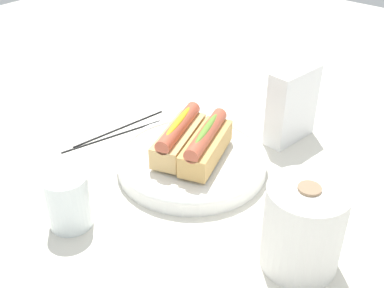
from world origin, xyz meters
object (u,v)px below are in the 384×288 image
serving_bowl (192,160)px  hotdog_back (206,144)px  hotdog_front (178,137)px  water_glass (69,203)px  paper_towel_roll (303,227)px  chopstick_near (113,135)px  napkin_box (292,105)px  chopstick_far (120,128)px

serving_bowl → hotdog_back: 0.05m
hotdog_front → water_glass: bearing=-5.6°
hotdog_front → paper_towel_roll: bearing=76.6°
hotdog_front → chopstick_near: hotdog_front is taller
napkin_box → chopstick_far: bearing=-48.6°
paper_towel_roll → napkin_box: 0.34m
chopstick_near → paper_towel_roll: bearing=98.7°
hotdog_front → napkin_box: napkin_box is taller
hotdog_back → water_glass: 0.25m
serving_bowl → hotdog_back: bearing=105.0°
napkin_box → chopstick_far: napkin_box is taller
hotdog_back → chopstick_near: 0.23m
hotdog_back → chopstick_far: (-0.00, -0.23, -0.06)m
water_glass → paper_towel_roll: paper_towel_roll is taller
serving_bowl → chopstick_near: serving_bowl is taller
hotdog_back → napkin_box: size_ratio=1.05×
paper_towel_roll → hotdog_front: bearing=-103.4°
hotdog_back → paper_towel_roll: bearing=70.6°
serving_bowl → chopstick_far: size_ratio=1.25×
water_glass → paper_towel_roll: 0.35m
water_glass → paper_towel_roll: bearing=117.0°
chopstick_near → water_glass: bearing=49.8°
chopstick_near → napkin_box: bearing=145.3°
paper_towel_roll → napkin_box: bearing=-147.1°
napkin_box → chopstick_far: size_ratio=0.68×
water_glass → chopstick_far: (-0.24, -0.16, -0.04)m
serving_bowl → paper_towel_roll: size_ratio=2.04×
water_glass → hotdog_front: bearing=174.4°
serving_bowl → paper_towel_roll: bearing=73.8°
serving_bowl → hotdog_back: (-0.01, 0.03, 0.04)m
hotdog_front → napkin_box: 0.24m
chopstick_near → serving_bowl: bearing=111.6°
serving_bowl → chopstick_far: (-0.01, -0.21, -0.02)m
water_glass → serving_bowl: bearing=168.3°
paper_towel_roll → napkin_box: napkin_box is taller
serving_bowl → chopstick_far: serving_bowl is taller
hotdog_back → hotdog_front: bearing=-75.0°
hotdog_front → water_glass: 0.23m
napkin_box → chopstick_near: (0.23, -0.27, -0.07)m
hotdog_front → napkin_box: size_ratio=1.05×
hotdog_back → paper_towel_roll: size_ratio=1.18×
water_glass → napkin_box: (-0.44, 0.13, 0.03)m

